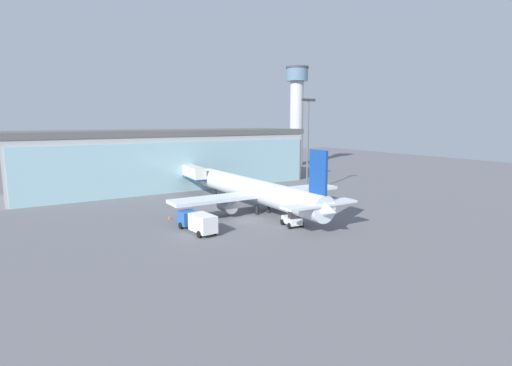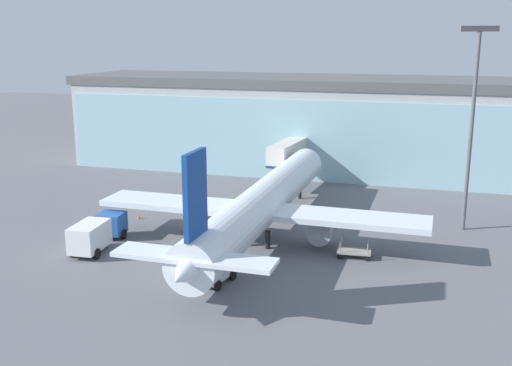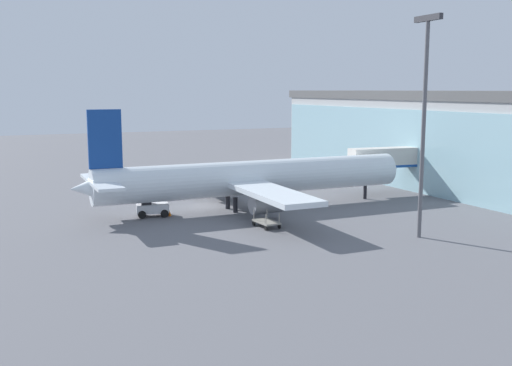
{
  "view_description": "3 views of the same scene",
  "coord_description": "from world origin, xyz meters",
  "views": [
    {
      "loc": [
        -29.24,
        -50.56,
        14.58
      ],
      "look_at": [
        4.92,
        5.6,
        4.32
      ],
      "focal_mm": 28.0,
      "sensor_mm": 36.0,
      "label": 1
    },
    {
      "loc": [
        18.97,
        -45.67,
        17.98
      ],
      "look_at": [
        2.49,
        5.75,
        4.73
      ],
      "focal_mm": 42.0,
      "sensor_mm": 36.0,
      "label": 2
    },
    {
      "loc": [
        62.24,
        -21.1,
        12.78
      ],
      "look_at": [
        0.92,
        5.7,
        2.32
      ],
      "focal_mm": 42.0,
      "sensor_mm": 36.0,
      "label": 3
    }
  ],
  "objects": [
    {
      "name": "safety_cone_wingtip",
      "position": [
        -10.07,
        5.99,
        0.28
      ],
      "size": [
        0.36,
        0.36,
        0.55
      ],
      "primitive_type": "cone",
      "color": "orange",
      "rests_on": "ground"
    },
    {
      "name": "baggage_cart",
      "position": [
        12.38,
        1.76,
        0.5
      ],
      "size": [
        2.95,
        1.88,
        1.5
      ],
      "rotation": [
        0.0,
        0.0,
        3.25
      ],
      "color": "#9E998C",
      "rests_on": "ground"
    },
    {
      "name": "ground",
      "position": [
        0.0,
        0.0,
        0.0
      ],
      "size": [
        240.0,
        240.0,
        0.0
      ],
      "primitive_type": "plane",
      "color": "slate"
    },
    {
      "name": "safety_cone_nose",
      "position": [
        3.79,
        -5.2,
        0.28
      ],
      "size": [
        0.36,
        0.36,
        0.55
      ],
      "primitive_type": "cone",
      "color": "orange",
      "rests_on": "ground"
    },
    {
      "name": "airplane",
      "position": [
        3.75,
        3.67,
        3.37
      ],
      "size": [
        29.49,
        38.06,
        10.93
      ],
      "rotation": [
        0.0,
        0.0,
        1.58
      ],
      "color": "white",
      "rests_on": "ground"
    },
    {
      "name": "pushback_tug",
      "position": [
        3.22,
        -6.94,
        0.97
      ],
      "size": [
        2.63,
        3.46,
        2.3
      ],
      "rotation": [
        0.0,
        0.0,
        1.4
      ],
      "color": "silver",
      "rests_on": "ground"
    },
    {
      "name": "apron_light_mast",
      "position": [
        21.19,
        12.42,
        11.2
      ],
      "size": [
        3.2,
        0.4,
        18.9
      ],
      "color": "#59595E",
      "rests_on": "ground"
    },
    {
      "name": "catering_truck",
      "position": [
        -9.23,
        -2.89,
        1.47
      ],
      "size": [
        3.06,
        7.47,
        2.65
      ],
      "rotation": [
        0.0,
        0.0,
        1.66
      ],
      "color": "#2659A5",
      "rests_on": "ground"
    },
    {
      "name": "jet_bridge",
      "position": [
        1.1,
        24.39,
        4.28
      ],
      "size": [
        3.14,
        11.72,
        5.66
      ],
      "rotation": [
        0.0,
        0.0,
        1.49
      ],
      "color": "beige",
      "rests_on": "ground"
    },
    {
      "name": "terminal_building",
      "position": [
        0.0,
        35.13,
        6.32
      ],
      "size": [
        64.52,
        17.95,
        12.64
      ],
      "rotation": [
        0.0,
        0.0,
        0.02
      ],
      "color": "#AEAEAE",
      "rests_on": "ground"
    }
  ]
}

